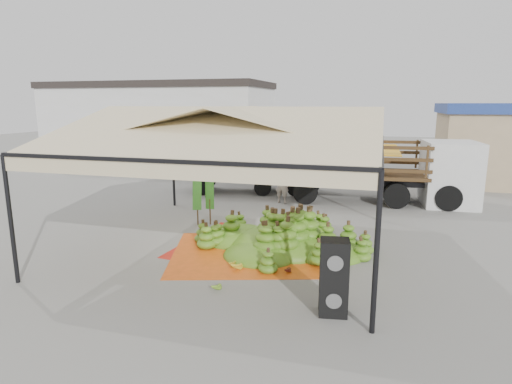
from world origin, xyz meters
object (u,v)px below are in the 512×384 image
(banana_heap, at_px, (282,229))
(truck_left, at_px, (258,166))
(vendor, at_px, (282,184))
(truck_right, at_px, (387,164))
(speaker_stack, at_px, (334,277))

(banana_heap, height_order, truck_left, truck_left)
(vendor, distance_m, truck_left, 2.53)
(vendor, distance_m, truck_right, 4.49)
(banana_heap, distance_m, truck_left, 7.97)
(speaker_stack, bearing_deg, vendor, 100.00)
(vendor, bearing_deg, speaker_stack, 118.73)
(speaker_stack, height_order, truck_left, truck_left)
(truck_left, bearing_deg, banana_heap, -82.20)
(vendor, xyz_separation_m, truck_left, (-1.57, 1.94, 0.40))
(speaker_stack, distance_m, vendor, 9.64)
(banana_heap, height_order, truck_right, truck_right)
(banana_heap, xyz_separation_m, truck_right, (2.93, 6.96, 1.04))
(speaker_stack, relative_size, vendor, 0.93)
(banana_heap, xyz_separation_m, speaker_stack, (1.86, -3.64, 0.21))
(vendor, height_order, truck_left, truck_left)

